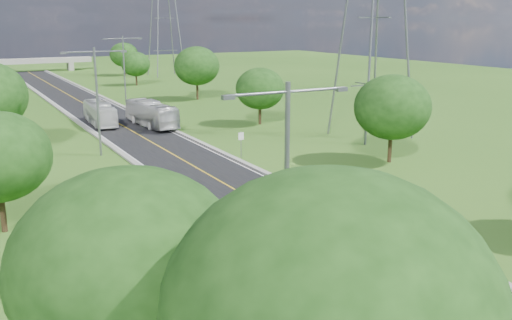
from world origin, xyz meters
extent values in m
plane|color=#2F5818|center=(0.00, 60.00, 0.00)|extent=(260.00, 260.00, 0.00)
cube|color=black|center=(0.00, 66.00, 0.03)|extent=(8.00, 150.00, 0.06)
cube|color=gray|center=(-4.25, 66.00, 0.11)|extent=(0.50, 150.00, 0.22)
cube|color=gray|center=(4.25, 66.00, 0.11)|extent=(0.50, 150.00, 0.22)
cylinder|color=slate|center=(5.20, 38.00, 1.20)|extent=(0.08, 0.08, 2.40)
cube|color=white|center=(5.20, 37.97, 2.00)|extent=(0.55, 0.04, 0.70)
cube|color=gray|center=(10.00, 140.00, 1.00)|extent=(1.20, 3.00, 2.00)
cube|color=gray|center=(0.00, 140.00, 2.60)|extent=(30.00, 3.00, 1.20)
cylinder|color=slate|center=(-6.00, 12.00, 5.00)|extent=(0.22, 0.22, 10.00)
cylinder|color=slate|center=(-7.40, 12.00, 9.60)|extent=(2.80, 0.12, 0.12)
cylinder|color=slate|center=(-4.60, 12.00, 9.60)|extent=(2.80, 0.12, 0.12)
cube|color=slate|center=(-8.70, 12.00, 9.55)|extent=(0.50, 0.25, 0.18)
cube|color=slate|center=(-3.30, 12.00, 9.55)|extent=(0.50, 0.25, 0.18)
cylinder|color=slate|center=(-6.00, 45.00, 5.00)|extent=(0.22, 0.22, 10.00)
cylinder|color=slate|center=(-7.40, 45.00, 9.60)|extent=(2.80, 0.12, 0.12)
cylinder|color=slate|center=(-4.60, 45.00, 9.60)|extent=(2.80, 0.12, 0.12)
cube|color=slate|center=(-8.70, 45.00, 9.55)|extent=(0.50, 0.25, 0.18)
cube|color=slate|center=(-3.30, 45.00, 9.55)|extent=(0.50, 0.25, 0.18)
cylinder|color=slate|center=(6.00, 78.00, 5.00)|extent=(0.22, 0.22, 10.00)
cylinder|color=slate|center=(4.60, 78.00, 9.60)|extent=(2.80, 0.12, 0.12)
cylinder|color=slate|center=(7.40, 78.00, 9.60)|extent=(2.80, 0.12, 0.12)
cube|color=slate|center=(3.30, 78.00, 9.55)|extent=(0.50, 0.25, 0.18)
cube|color=slate|center=(8.70, 78.00, 9.55)|extent=(0.50, 0.25, 0.18)
ellipsoid|color=#173B10|center=(-14.00, 8.00, 5.27)|extent=(7.14, 7.14, 6.07)
cylinder|color=black|center=(-16.00, 28.00, 1.35)|extent=(0.36, 0.36, 2.70)
ellipsoid|color=#173B10|center=(-11.00, 2.00, 5.89)|extent=(7.98, 7.98, 6.78)
cylinder|color=black|center=(16.00, 30.00, 1.44)|extent=(0.36, 0.36, 2.88)
ellipsoid|color=#173B10|center=(16.00, 30.00, 4.96)|extent=(6.72, 6.72, 5.71)
cylinder|color=black|center=(15.00, 52.00, 1.26)|extent=(0.36, 0.36, 2.52)
ellipsoid|color=#173B10|center=(15.00, 52.00, 4.34)|extent=(5.88, 5.88, 5.00)
cylinder|color=black|center=(17.00, 76.00, 1.53)|extent=(0.36, 0.36, 3.06)
ellipsoid|color=#173B10|center=(17.00, 76.00, 5.27)|extent=(7.14, 7.14, 6.07)
cylinder|color=black|center=(14.50, 100.00, 1.17)|extent=(0.36, 0.36, 2.34)
ellipsoid|color=#173B10|center=(14.50, 100.00, 4.03)|extent=(5.46, 5.46, 4.64)
cylinder|color=black|center=(18.00, 120.00, 1.35)|extent=(0.36, 0.36, 2.70)
ellipsoid|color=#173B10|center=(18.00, 120.00, 4.65)|extent=(6.30, 6.30, 5.36)
imported|color=silver|center=(2.94, 56.78, 1.54)|extent=(3.26, 10.75, 2.95)
imported|color=silver|center=(-2.12, 60.91, 1.40)|extent=(2.71, 9.75, 2.69)
camera|label=1|loc=(-18.24, -7.63, 12.48)|focal=40.00mm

